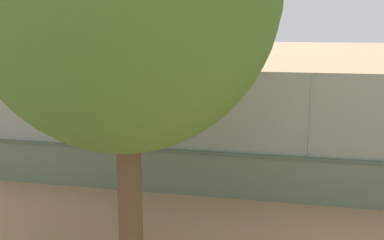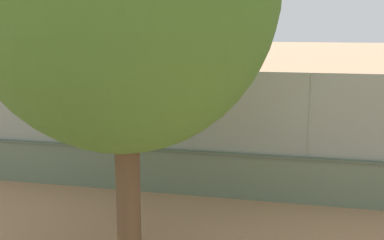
{
  "view_description": "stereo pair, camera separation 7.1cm",
  "coord_description": "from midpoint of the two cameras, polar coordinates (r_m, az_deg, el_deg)",
  "views": [
    {
      "loc": [
        -9.15,
        24.48,
        4.85
      ],
      "look_at": [
        -4.55,
        7.01,
        1.24
      ],
      "focal_mm": 43.71,
      "sensor_mm": 36.0,
      "label": 1
    },
    {
      "loc": [
        -9.21,
        24.46,
        4.85
      ],
      "look_at": [
        -4.55,
        7.01,
        1.24
      ],
      "focal_mm": 43.71,
      "sensor_mm": 36.0,
      "label": 2
    }
  ],
  "objects": [
    {
      "name": "ground_plane",
      "position": [
        26.58,
        -5.51,
        0.75
      ],
      "size": [
        260.0,
        260.0,
        0.0
      ],
      "primitive_type": "plane",
      "color": "tan"
    },
    {
      "name": "perimeter_wall",
      "position": [
        14.73,
        -11.88,
        -5.4
      ],
      "size": [
        32.58,
        1.65,
        1.34
      ],
      "color": "slate",
      "rests_on": "ground_plane"
    },
    {
      "name": "fence_panel_on_wall",
      "position": [
        14.32,
        -12.17,
        1.59
      ],
      "size": [
        31.98,
        1.34,
        2.32
      ],
      "color": "gray",
      "rests_on": "perimeter_wall"
    },
    {
      "name": "player_crossing_court",
      "position": [
        17.87,
        1.57,
        -1.43
      ],
      "size": [
        0.96,
        0.88,
        1.55
      ],
      "color": "navy",
      "rests_on": "ground_plane"
    },
    {
      "name": "player_near_wall_returning",
      "position": [
        25.24,
        6.48,
        2.33
      ],
      "size": [
        1.2,
        0.74,
        1.6
      ],
      "color": "#B2B2B2",
      "rests_on": "ground_plane"
    },
    {
      "name": "sports_ball",
      "position": [
        16.69,
        2.8,
        -0.49
      ],
      "size": [
        0.15,
        0.15,
        0.15
      ],
      "primitive_type": "sphere",
      "color": "white"
    }
  ]
}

